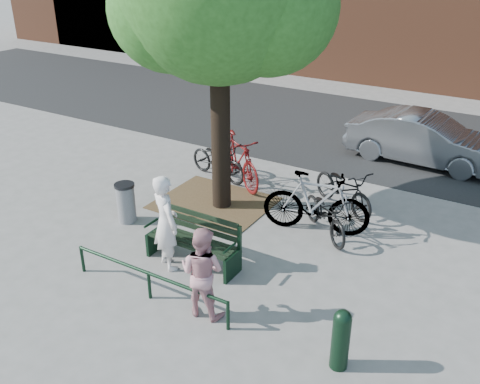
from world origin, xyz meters
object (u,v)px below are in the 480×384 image
Objects in this scene: bollard at (341,337)px; bicycle_c at (344,188)px; park_bench at (195,238)px; parked_car at (424,139)px; person_left at (166,222)px; person_right at (202,272)px; litter_bin at (126,202)px.

bicycle_c is (-1.68, 4.48, -0.02)m from bollard.
park_bench is 7.26m from parked_car.
parked_car is (2.32, 6.88, 0.16)m from park_bench.
park_bench reaches higher than bollard.
bicycle_c is at bearing 110.59° from bollard.
person_right is (1.28, -0.76, -0.13)m from person_left.
bollard is at bearing -171.35° from parked_car.
person_right reaches higher than park_bench.
person_right is 3.48m from litter_bin.
parked_car is (0.80, 3.54, 0.16)m from bicycle_c.
person_right is at bearing 172.68° from parked_car.
bollard reaches higher than litter_bin.
park_bench is 0.45× the size of parked_car.
park_bench is at bearing 160.29° from bollard.
person_right reaches higher than litter_bin.
bicycle_c is at bearing 169.61° from parked_car.
person_left is 1.50m from person_right.
person_right is 4.51m from bicycle_c.
park_bench is at bearing -54.44° from person_right.
bicycle_c is at bearing -88.70° from person_left.
person_right is at bearing 179.55° from bollard.
person_right is at bearing -156.71° from bicycle_c.
person_left is at bearing 162.30° from parked_car.
bollard is at bearing -19.71° from park_bench.
litter_bin is at bearing 162.51° from bollard.
bicycle_c is (1.52, 3.34, 0.00)m from park_bench.
park_bench is 3.40m from bollard.
litter_bin is (-3.04, 1.65, -0.32)m from person_right.
litter_bin is at bearing 166.01° from park_bench.
bollard is (2.25, -0.02, -0.25)m from person_right.
person_right is 1.78× the size of litter_bin.
bollard is at bearing -17.49° from litter_bin.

